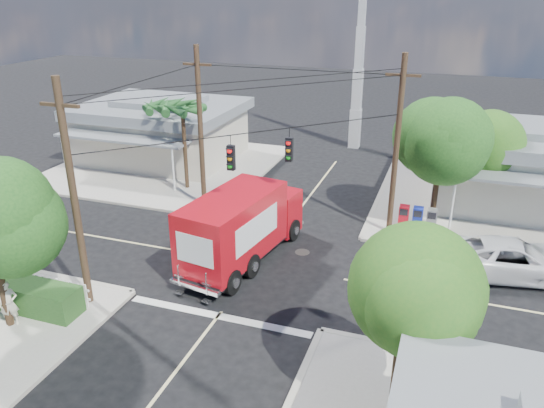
% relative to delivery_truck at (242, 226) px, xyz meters
% --- Properties ---
extents(ground, '(120.00, 120.00, 0.00)m').
position_rel_delivery_truck_xyz_m(ground, '(0.81, -0.19, -1.73)').
color(ground, black).
rests_on(ground, ground).
extents(sidewalk_ne, '(14.12, 14.12, 0.14)m').
position_rel_delivery_truck_xyz_m(sidewalk_ne, '(11.69, 10.69, -1.66)').
color(sidewalk_ne, '#A29D92').
rests_on(sidewalk_ne, ground).
extents(sidewalk_nw, '(14.12, 14.12, 0.14)m').
position_rel_delivery_truck_xyz_m(sidewalk_nw, '(-10.07, 10.69, -1.66)').
color(sidewalk_nw, '#A29D92').
rests_on(sidewalk_nw, ground).
extents(road_markings, '(32.00, 32.00, 0.01)m').
position_rel_delivery_truck_xyz_m(road_markings, '(0.81, -1.66, -1.73)').
color(road_markings, beige).
rests_on(road_markings, ground).
extents(building_ne, '(11.80, 10.20, 4.50)m').
position_rel_delivery_truck_xyz_m(building_ne, '(13.31, 11.78, 0.59)').
color(building_ne, beige).
rests_on(building_ne, sidewalk_ne).
extents(building_nw, '(10.80, 10.20, 4.30)m').
position_rel_delivery_truck_xyz_m(building_nw, '(-11.19, 12.28, 0.49)').
color(building_nw, beige).
rests_on(building_nw, sidewalk_nw).
extents(radio_tower, '(0.80, 0.80, 17.00)m').
position_rel_delivery_truck_xyz_m(radio_tower, '(1.31, 19.81, 3.91)').
color(radio_tower, silver).
rests_on(radio_tower, ground).
extents(tree_ne_front, '(4.21, 4.14, 6.66)m').
position_rel_delivery_truck_xyz_m(tree_ne_front, '(8.02, 6.57, 3.04)').
color(tree_ne_front, '#422D1C').
rests_on(tree_ne_front, sidewalk_ne).
extents(tree_ne_back, '(3.77, 3.66, 5.82)m').
position_rel_delivery_truck_xyz_m(tree_ne_back, '(10.62, 8.77, 2.46)').
color(tree_ne_back, '#422D1C').
rests_on(tree_ne_back, sidewalk_ne).
extents(tree_se, '(3.67, 3.54, 5.62)m').
position_rel_delivery_truck_xyz_m(tree_se, '(7.82, -7.43, 2.31)').
color(tree_se, '#422D1C').
rests_on(tree_se, sidewalk_se).
extents(palm_nw_front, '(3.01, 3.08, 5.59)m').
position_rel_delivery_truck_xyz_m(palm_nw_front, '(-6.69, 7.31, 3.31)').
color(palm_nw_front, '#422D1C').
rests_on(palm_nw_front, sidewalk_nw).
extents(palm_nw_back, '(3.01, 3.08, 5.19)m').
position_rel_delivery_truck_xyz_m(palm_nw_back, '(-8.69, 8.81, 2.94)').
color(palm_nw_back, '#422D1C').
rests_on(palm_nw_back, sidewalk_nw).
extents(utility_poles, '(12.00, 10.68, 9.00)m').
position_rel_delivery_truck_xyz_m(utility_poles, '(-0.77, 1.42, 2.94)').
color(utility_poles, '#473321').
rests_on(utility_poles, ground).
extents(picket_fence, '(5.94, 0.06, 1.00)m').
position_rel_delivery_truck_xyz_m(picket_fence, '(-6.99, -5.79, -1.05)').
color(picket_fence, silver).
rests_on(picket_fence, sidewalk_sw).
extents(hedge_sw, '(6.20, 1.20, 1.10)m').
position_rel_delivery_truck_xyz_m(hedge_sw, '(-7.19, -6.59, -1.04)').
color(hedge_sw, '#1D481C').
rests_on(hedge_sw, sidewalk_sw).
extents(vending_boxes, '(1.90, 0.50, 1.10)m').
position_rel_delivery_truck_xyz_m(vending_boxes, '(7.31, 6.01, -1.04)').
color(vending_boxes, '#B60B1A').
rests_on(vending_boxes, sidewalk_ne).
extents(delivery_truck, '(3.59, 8.14, 3.41)m').
position_rel_delivery_truck_xyz_m(delivery_truck, '(0.00, 0.00, 0.00)').
color(delivery_truck, black).
rests_on(delivery_truck, ground).
extents(parked_car, '(6.38, 3.82, 1.66)m').
position_rel_delivery_truck_xyz_m(parked_car, '(11.59, 2.52, -0.90)').
color(parked_car, silver).
rests_on(parked_car, ground).
extents(pedestrian, '(0.79, 0.74, 1.80)m').
position_rel_delivery_truck_xyz_m(pedestrian, '(-6.10, -7.65, -0.69)').
color(pedestrian, beige).
rests_on(pedestrian, sidewalk_sw).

